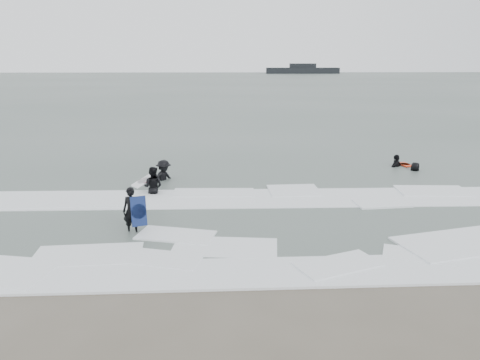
{
  "coord_description": "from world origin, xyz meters",
  "views": [
    {
      "loc": [
        -0.57,
        -11.9,
        5.57
      ],
      "look_at": [
        0.0,
        5.0,
        1.1
      ],
      "focal_mm": 35.0,
      "sensor_mm": 36.0,
      "label": 1
    }
  ],
  "objects_px": {
    "surfer_wading": "(153,194)",
    "surfer_right_far": "(415,172)",
    "surfer_right_near": "(396,167)",
    "vessel_horizon": "(303,70)",
    "surfer_centre": "(133,234)",
    "surfer_breaker": "(164,181)"
  },
  "relations": [
    {
      "from": "surfer_right_far",
      "to": "vessel_horizon",
      "type": "height_order",
      "value": "vessel_horizon"
    },
    {
      "from": "surfer_wading",
      "to": "surfer_right_far",
      "type": "bearing_deg",
      "value": -151.85
    },
    {
      "from": "surfer_centre",
      "to": "surfer_breaker",
      "type": "height_order",
      "value": "surfer_breaker"
    },
    {
      "from": "surfer_right_near",
      "to": "surfer_right_far",
      "type": "height_order",
      "value": "surfer_right_near"
    },
    {
      "from": "surfer_wading",
      "to": "surfer_right_far",
      "type": "height_order",
      "value": "surfer_wading"
    },
    {
      "from": "surfer_wading",
      "to": "vessel_horizon",
      "type": "height_order",
      "value": "vessel_horizon"
    },
    {
      "from": "surfer_breaker",
      "to": "surfer_wading",
      "type": "bearing_deg",
      "value": -144.0
    },
    {
      "from": "surfer_centre",
      "to": "surfer_right_far",
      "type": "bearing_deg",
      "value": 45.78
    },
    {
      "from": "surfer_right_near",
      "to": "vessel_horizon",
      "type": "height_order",
      "value": "vessel_horizon"
    },
    {
      "from": "surfer_breaker",
      "to": "surfer_right_near",
      "type": "xyz_separation_m",
      "value": [
        11.73,
        2.48,
        0.0
      ]
    },
    {
      "from": "surfer_wading",
      "to": "surfer_right_near",
      "type": "bearing_deg",
      "value": -146.77
    },
    {
      "from": "surfer_centre",
      "to": "surfer_right_near",
      "type": "distance_m",
      "value": 14.98
    },
    {
      "from": "surfer_right_far",
      "to": "vessel_horizon",
      "type": "distance_m",
      "value": 138.89
    },
    {
      "from": "surfer_breaker",
      "to": "vessel_horizon",
      "type": "xyz_separation_m",
      "value": [
        29.28,
        139.31,
        1.23
      ]
    },
    {
      "from": "surfer_wading",
      "to": "surfer_breaker",
      "type": "xyz_separation_m",
      "value": [
        0.19,
        2.08,
        0.0
      ]
    },
    {
      "from": "surfer_right_near",
      "to": "surfer_breaker",
      "type": "bearing_deg",
      "value": -26.02
    },
    {
      "from": "surfer_centre",
      "to": "surfer_right_near",
      "type": "height_order",
      "value": "surfer_right_near"
    },
    {
      "from": "surfer_wading",
      "to": "surfer_breaker",
      "type": "bearing_deg",
      "value": -82.89
    },
    {
      "from": "surfer_wading",
      "to": "surfer_right_far",
      "type": "distance_m",
      "value": 13.0
    },
    {
      "from": "surfer_wading",
      "to": "vessel_horizon",
      "type": "bearing_deg",
      "value": -89.5
    },
    {
      "from": "surfer_right_far",
      "to": "surfer_right_near",
      "type": "bearing_deg",
      "value": -97.82
    },
    {
      "from": "surfer_wading",
      "to": "surfer_right_near",
      "type": "xyz_separation_m",
      "value": [
        11.92,
        4.56,
        0.0
      ]
    }
  ]
}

